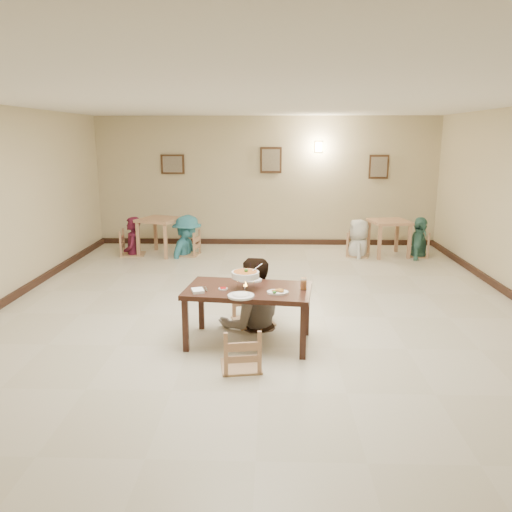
{
  "coord_description": "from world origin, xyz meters",
  "views": [
    {
      "loc": [
        0.11,
        -6.82,
        2.52
      ],
      "look_at": [
        -0.08,
        -0.39,
        0.98
      ],
      "focal_mm": 35.0,
      "sensor_mm": 36.0,
      "label": 1
    }
  ],
  "objects_px": {
    "bg_table_left": "(160,225)",
    "bg_chair_rr": "(420,235)",
    "chair_far": "(253,285)",
    "bg_chair_lr": "(187,233)",
    "bg_table_right": "(389,227)",
    "curry_warmer": "(245,275)",
    "bg_diner_c": "(359,219)",
    "bg_diner_d": "(421,217)",
    "drink_glass": "(304,284)",
    "bg_chair_ll": "(132,232)",
    "bg_diner_b": "(187,215)",
    "bg_diner_a": "(131,217)",
    "bg_chair_rl": "(359,233)",
    "main_diner": "(252,258)",
    "chair_near": "(241,328)",
    "main_table": "(248,294)"
  },
  "relations": [
    {
      "from": "drink_glass",
      "to": "bg_table_right",
      "type": "xyz_separation_m",
      "value": [
        2.15,
        4.87,
        -0.14
      ]
    },
    {
      "from": "chair_near",
      "to": "bg_chair_ll",
      "type": "xyz_separation_m",
      "value": [
        -2.69,
        5.41,
        0.05
      ]
    },
    {
      "from": "bg_chair_rl",
      "to": "chair_far",
      "type": "bearing_deg",
      "value": 167.01
    },
    {
      "from": "curry_warmer",
      "to": "bg_diner_a",
      "type": "height_order",
      "value": "bg_diner_a"
    },
    {
      "from": "chair_far",
      "to": "bg_diner_b",
      "type": "distance_m",
      "value": 4.35
    },
    {
      "from": "bg_table_right",
      "to": "bg_chair_rl",
      "type": "height_order",
      "value": "bg_chair_rl"
    },
    {
      "from": "bg_chair_rr",
      "to": "bg_diner_c",
      "type": "xyz_separation_m",
      "value": [
        -1.31,
        -0.01,
        0.34
      ]
    },
    {
      "from": "drink_glass",
      "to": "bg_diner_b",
      "type": "distance_m",
      "value": 5.27
    },
    {
      "from": "bg_chair_lr",
      "to": "bg_chair_rr",
      "type": "relative_size",
      "value": 1.09
    },
    {
      "from": "bg_chair_rl",
      "to": "bg_diner_c",
      "type": "distance_m",
      "value": 0.31
    },
    {
      "from": "bg_chair_lr",
      "to": "main_diner",
      "type": "bearing_deg",
      "value": 29.86
    },
    {
      "from": "bg_diner_d",
      "to": "bg_table_right",
      "type": "bearing_deg",
      "value": 108.01
    },
    {
      "from": "drink_glass",
      "to": "bg_chair_ll",
      "type": "xyz_separation_m",
      "value": [
        -3.42,
        4.75,
        -0.26
      ]
    },
    {
      "from": "main_diner",
      "to": "drink_glass",
      "type": "xyz_separation_m",
      "value": [
        0.65,
        -0.64,
        -0.17
      ]
    },
    {
      "from": "chair_far",
      "to": "bg_diner_b",
      "type": "bearing_deg",
      "value": 90.51
    },
    {
      "from": "bg_diner_c",
      "to": "chair_far",
      "type": "bearing_deg",
      "value": -22.75
    },
    {
      "from": "bg_diner_a",
      "to": "bg_chair_lr",
      "type": "bearing_deg",
      "value": 81.52
    },
    {
      "from": "bg_diner_d",
      "to": "chair_near",
      "type": "bearing_deg",
      "value": 168.46
    },
    {
      "from": "chair_far",
      "to": "bg_chair_lr",
      "type": "bearing_deg",
      "value": 90.51
    },
    {
      "from": "bg_table_left",
      "to": "bg_chair_rr",
      "type": "distance_m",
      "value": 5.63
    },
    {
      "from": "main_table",
      "to": "chair_near",
      "type": "distance_m",
      "value": 0.72
    },
    {
      "from": "bg_chair_lr",
      "to": "bg_diner_a",
      "type": "relative_size",
      "value": 0.6
    },
    {
      "from": "chair_far",
      "to": "bg_table_left",
      "type": "xyz_separation_m",
      "value": [
        -2.18,
        4.08,
        0.13
      ]
    },
    {
      "from": "bg_table_left",
      "to": "bg_table_right",
      "type": "relative_size",
      "value": 1.15
    },
    {
      "from": "bg_chair_lr",
      "to": "bg_diner_a",
      "type": "height_order",
      "value": "bg_diner_a"
    },
    {
      "from": "bg_chair_ll",
      "to": "bg_chair_rl",
      "type": "bearing_deg",
      "value": -96.82
    },
    {
      "from": "bg_table_right",
      "to": "bg_chair_lr",
      "type": "distance_m",
      "value": 4.38
    },
    {
      "from": "bg_table_right",
      "to": "bg_chair_lr",
      "type": "xyz_separation_m",
      "value": [
        -4.37,
        -0.09,
        -0.14
      ]
    },
    {
      "from": "bg_table_left",
      "to": "bg_diner_c",
      "type": "bearing_deg",
      "value": -0.04
    },
    {
      "from": "bg_diner_c",
      "to": "bg_diner_a",
      "type": "bearing_deg",
      "value": -84.24
    },
    {
      "from": "bg_table_right",
      "to": "bg_diner_c",
      "type": "distance_m",
      "value": 0.67
    },
    {
      "from": "bg_chair_rr",
      "to": "bg_diner_d",
      "type": "distance_m",
      "value": 0.4
    },
    {
      "from": "bg_table_right",
      "to": "bg_diner_a",
      "type": "xyz_separation_m",
      "value": [
        -5.57,
        -0.12,
        0.2
      ]
    },
    {
      "from": "chair_near",
      "to": "curry_warmer",
      "type": "xyz_separation_m",
      "value": [
        0.02,
        0.68,
        0.42
      ]
    },
    {
      "from": "main_diner",
      "to": "bg_table_right",
      "type": "bearing_deg",
      "value": -138.55
    },
    {
      "from": "bg_table_left",
      "to": "bg_diner_b",
      "type": "distance_m",
      "value": 0.64
    },
    {
      "from": "curry_warmer",
      "to": "bg_chair_rl",
      "type": "distance_m",
      "value": 5.31
    },
    {
      "from": "chair_near",
      "to": "main_diner",
      "type": "height_order",
      "value": "main_diner"
    },
    {
      "from": "bg_diner_a",
      "to": "bg_chair_rr",
      "type": "bearing_deg",
      "value": 80.93
    },
    {
      "from": "bg_chair_ll",
      "to": "main_diner",
      "type": "bearing_deg",
      "value": -153.68
    },
    {
      "from": "bg_chair_rr",
      "to": "bg_diner_b",
      "type": "bearing_deg",
      "value": -70.33
    },
    {
      "from": "curry_warmer",
      "to": "bg_chair_lr",
      "type": "bearing_deg",
      "value": 107.61
    },
    {
      "from": "bg_table_left",
      "to": "bg_table_right",
      "type": "distance_m",
      "value": 4.97
    },
    {
      "from": "main_diner",
      "to": "bg_diner_c",
      "type": "bearing_deg",
      "value": -132.2
    },
    {
      "from": "bg_diner_a",
      "to": "main_diner",
      "type": "bearing_deg",
      "value": 24.17
    },
    {
      "from": "main_diner",
      "to": "bg_chair_rl",
      "type": "relative_size",
      "value": 1.91
    },
    {
      "from": "bg_table_left",
      "to": "bg_chair_rl",
      "type": "relative_size",
      "value": 1.03
    },
    {
      "from": "chair_near",
      "to": "drink_glass",
      "type": "bearing_deg",
      "value": -146.51
    },
    {
      "from": "bg_chair_ll",
      "to": "bg_chair_rl",
      "type": "xyz_separation_m",
      "value": [
        4.92,
        0.07,
        -0.02
      ]
    },
    {
      "from": "curry_warmer",
      "to": "bg_diner_c",
      "type": "relative_size",
      "value": 0.23
    }
  ]
}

